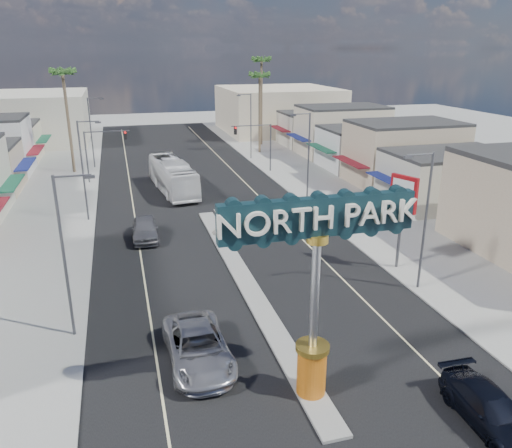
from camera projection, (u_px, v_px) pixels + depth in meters
ground at (204, 211)px, 48.02m from camera, size 160.00×160.00×0.00m
road at (204, 211)px, 48.02m from camera, size 20.00×120.00×0.01m
median_island at (245, 281)px, 33.46m from camera, size 1.30×30.00×0.16m
sidewalk_left at (49, 223)px, 44.47m from camera, size 8.00×120.00×0.12m
sidewalk_right at (338, 199)px, 51.54m from camera, size 8.00×120.00×0.12m
storefront_row_right at (368, 144)px, 64.90m from camera, size 12.00×42.00×6.00m
backdrop_far_left at (24, 118)px, 82.03m from camera, size 20.00×20.00×8.00m
backdrop_far_right at (278, 110)px, 93.14m from camera, size 20.00×20.00×8.00m
gateway_sign at (316, 276)px, 20.59m from camera, size 8.20×1.50×9.15m
traffic_signal_left at (102, 146)px, 57.00m from camera, size 5.09×0.45×6.00m
traffic_signal_right at (257, 139)px, 61.64m from camera, size 5.09×0.45×6.00m
streetlight_l_near at (66, 250)px, 25.53m from camera, size 2.03×0.22×9.00m
streetlight_l_mid at (84, 166)px, 43.70m from camera, size 2.03×0.22×9.00m
streetlight_l_far at (92, 129)px, 63.69m from camera, size 2.03×0.22×9.00m
streetlight_r_near at (424, 215)px, 30.80m from camera, size 2.03×0.22×9.00m
streetlight_r_mid at (307, 153)px, 48.97m from camera, size 2.03×0.22×9.00m
streetlight_r_far at (250, 123)px, 68.96m from camera, size 2.03×0.22×9.00m
palm_left_far at (63, 78)px, 59.09m from camera, size 2.60×2.60×13.10m
palm_right_mid at (260, 79)px, 71.40m from camera, size 2.60×2.60×12.10m
palm_right_far at (262, 65)px, 76.77m from camera, size 2.60×2.60×14.10m
suv_left at (198, 347)px, 24.62m from camera, size 3.08×6.45×1.78m
suv_right at (490, 409)px, 20.54m from camera, size 2.27×5.24×1.50m
car_parked_left at (145, 229)px, 40.76m from camera, size 2.31×5.27×1.77m
city_bus at (173, 176)px, 54.10m from camera, size 4.27×12.64×3.45m
bank_pylon_sign at (403, 199)px, 33.86m from camera, size 1.05×2.01×6.64m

